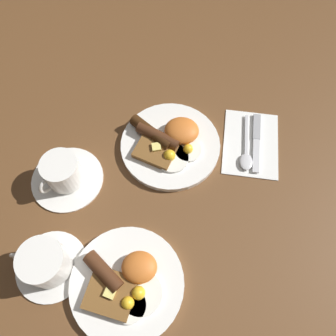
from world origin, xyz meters
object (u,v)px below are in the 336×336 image
teacup_near (64,174)px  knife (256,139)px  teacup_far (46,263)px  breakfast_plate_near (170,142)px  spoon (246,155)px  breakfast_plate_far (126,283)px

teacup_near → knife: (-0.43, -0.13, -0.02)m
teacup_far → knife: (-0.43, -0.32, -0.03)m
breakfast_plate_near → knife: 0.21m
knife → spoon: spoon is taller
knife → teacup_far: bearing=-48.4°
breakfast_plate_near → spoon: (-0.18, 0.02, -0.01)m
breakfast_plate_near → knife: bearing=-172.9°
breakfast_plate_near → teacup_near: teacup_near is taller
spoon → teacup_near: bearing=-75.2°
breakfast_plate_near → breakfast_plate_far: bearing=77.8°
teacup_far → spoon: teacup_far is taller
breakfast_plate_near → spoon: breakfast_plate_near is taller
teacup_near → breakfast_plate_far: bearing=126.3°
breakfast_plate_far → spoon: 0.38m
teacup_near → breakfast_plate_near: bearing=-156.2°
breakfast_plate_far → knife: bearing=-128.7°
teacup_far → breakfast_plate_near: bearing=-127.5°
breakfast_plate_far → spoon: size_ratio=1.44×
breakfast_plate_far → breakfast_plate_near: bearing=-102.2°
breakfast_plate_near → teacup_far: size_ratio=1.64×
breakfast_plate_far → teacup_near: size_ratio=1.38×
breakfast_plate_near → knife: (-0.21, -0.03, -0.01)m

